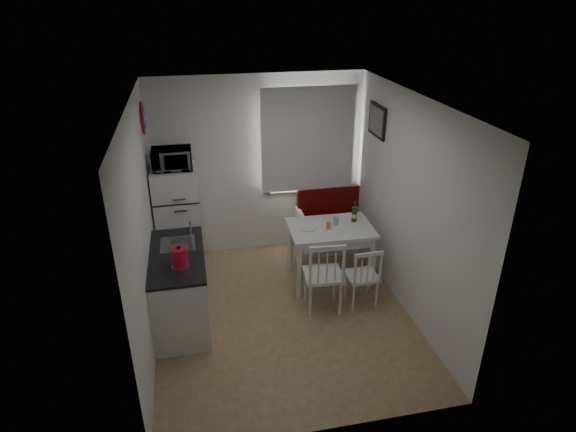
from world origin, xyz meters
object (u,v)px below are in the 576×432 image
(chair_left, at_px, (326,270))
(wine_bottle, at_px, (355,211))
(kitchen_counter, at_px, (180,287))
(dining_table, at_px, (330,233))
(bench, at_px, (339,228))
(kettle, at_px, (180,258))
(microwave, at_px, (172,159))
(chair_right, at_px, (365,272))
(fridge, at_px, (179,219))

(chair_left, relative_size, wine_bottle, 1.82)
(kitchen_counter, relative_size, dining_table, 1.20)
(kitchen_counter, height_order, chair_left, kitchen_counter)
(kitchen_counter, bearing_deg, bench, 29.74)
(kitchen_counter, relative_size, kettle, 5.01)
(bench, height_order, wine_bottle, wine_bottle)
(kitchen_counter, height_order, kettle, kettle)
(kitchen_counter, relative_size, wine_bottle, 4.61)
(microwave, bearing_deg, kitchen_counter, -90.94)
(chair_right, distance_m, fridge, 2.63)
(kitchen_counter, xyz_separation_m, wine_bottle, (2.31, 0.56, 0.50))
(chair_right, relative_size, fridge, 0.29)
(kitchen_counter, relative_size, fridge, 0.89)
(chair_right, bearing_deg, bench, 82.05)
(bench, xyz_separation_m, microwave, (-2.35, -0.16, 1.32))
(kitchen_counter, distance_m, wine_bottle, 2.43)
(bench, relative_size, kettle, 4.92)
(chair_left, relative_size, microwave, 1.04)
(chair_left, bearing_deg, kettle, -171.41)
(bench, bearing_deg, kitchen_counter, -150.26)
(chair_left, bearing_deg, dining_table, 74.32)
(chair_left, distance_m, chair_right, 0.51)
(fridge, xyz_separation_m, wine_bottle, (2.29, -0.68, 0.21))
(dining_table, xyz_separation_m, kettle, (-1.91, -0.78, 0.31))
(fridge, relative_size, microwave, 2.97)
(dining_table, bearing_deg, kitchen_counter, -165.03)
(bench, height_order, chair_left, chair_left)
(chair_left, relative_size, fridge, 0.35)
(dining_table, bearing_deg, wine_bottle, 17.58)
(dining_table, distance_m, chair_left, 0.72)
(dining_table, height_order, fridge, fridge)
(dining_table, bearing_deg, chair_right, -67.41)
(microwave, bearing_deg, fridge, 90.00)
(chair_left, bearing_deg, kitchen_counter, 177.89)
(kettle, bearing_deg, fridge, 91.10)
(chair_right, height_order, fridge, fridge)
(microwave, relative_size, kettle, 1.90)
(bench, distance_m, kettle, 2.95)
(microwave, height_order, wine_bottle, microwave)
(bench, height_order, chair_right, bench)
(dining_table, bearing_deg, microwave, 160.97)
(kitchen_counter, distance_m, fridge, 1.28)
(dining_table, distance_m, wine_bottle, 0.43)
(chair_left, bearing_deg, fridge, 144.09)
(microwave, distance_m, kettle, 1.62)
(chair_left, bearing_deg, wine_bottle, 56.86)
(dining_table, height_order, chair_right, dining_table)
(wine_bottle, bearing_deg, fridge, 163.43)
(bench, xyz_separation_m, dining_table, (-0.41, -0.89, 0.41))
(kettle, bearing_deg, wine_bottle, 21.31)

